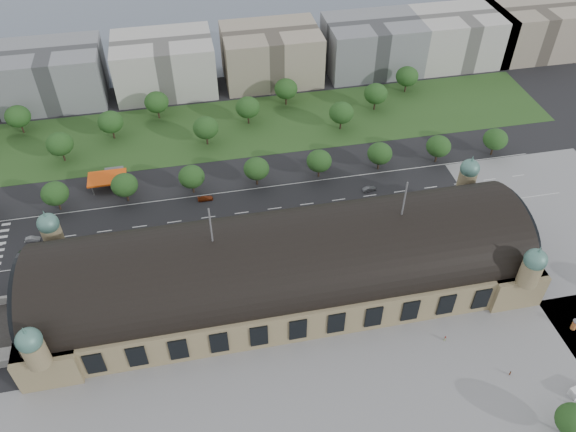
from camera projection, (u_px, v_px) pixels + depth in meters
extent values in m
plane|color=black|center=(284.00, 290.00, 175.05)|extent=(900.00, 900.00, 0.00)
cube|color=#8D7C57|center=(284.00, 277.00, 170.99)|extent=(150.00, 40.00, 12.00)
cube|color=#8D7C57|center=(56.00, 312.00, 161.20)|extent=(16.00, 43.00, 12.00)
cube|color=#8D7C57|center=(488.00, 246.00, 180.78)|extent=(16.00, 43.00, 12.00)
cylinder|color=black|center=(284.00, 264.00, 166.94)|extent=(144.00, 37.60, 37.60)
cylinder|color=black|center=(25.00, 297.00, 154.92)|extent=(1.20, 32.00, 32.00)
cylinder|color=black|center=(511.00, 225.00, 176.25)|extent=(1.20, 32.00, 32.00)
cylinder|color=#8D7C57|center=(53.00, 237.00, 169.60)|extent=(6.00, 6.00, 8.00)
sphere|color=slate|center=(48.00, 224.00, 165.88)|extent=(6.40, 6.40, 6.40)
cone|color=slate|center=(44.00, 214.00, 163.18)|extent=(1.00, 1.00, 2.50)
cylinder|color=#8D7C57|center=(466.00, 181.00, 189.18)|extent=(6.00, 6.00, 8.00)
sphere|color=slate|center=(470.00, 168.00, 185.46)|extent=(6.40, 6.40, 6.40)
cone|color=slate|center=(473.00, 159.00, 182.76)|extent=(1.00, 1.00, 2.50)
cylinder|color=#8D7C57|center=(36.00, 353.00, 139.28)|extent=(6.00, 6.00, 8.00)
sphere|color=slate|center=(29.00, 340.00, 135.56)|extent=(6.40, 6.40, 6.40)
cone|color=slate|center=(24.00, 330.00, 132.85)|extent=(1.00, 1.00, 2.50)
cylinder|color=#8D7C57|center=(530.00, 273.00, 158.86)|extent=(6.00, 6.00, 8.00)
sphere|color=slate|center=(536.00, 260.00, 155.14)|extent=(6.40, 6.40, 6.40)
cone|color=slate|center=(540.00, 250.00, 152.44)|extent=(1.00, 1.00, 2.50)
cylinder|color=#59595B|center=(211.00, 225.00, 150.83)|extent=(0.50, 0.50, 12.00)
cylinder|color=#59595B|center=(405.00, 199.00, 158.86)|extent=(0.50, 0.50, 12.00)
cube|color=gray|center=(355.00, 413.00, 144.75)|extent=(190.00, 48.00, 0.12)
cube|color=black|center=(208.00, 217.00, 199.56)|extent=(260.00, 26.00, 0.10)
cube|color=#2C5020|center=(208.00, 131.00, 240.00)|extent=(300.00, 45.00, 0.10)
cube|color=#E84D0D|center=(107.00, 178.00, 208.60)|extent=(14.00, 9.00, 0.70)
cube|color=#59595B|center=(115.00, 174.00, 215.32)|extent=(7.00, 5.00, 3.20)
cylinder|color=#59595B|center=(94.00, 180.00, 211.80)|extent=(0.50, 0.50, 4.40)
cylinder|color=#59595B|center=(123.00, 176.00, 213.40)|extent=(0.50, 0.50, 4.40)
cylinder|color=#59595B|center=(93.00, 190.00, 207.18)|extent=(0.50, 0.50, 4.40)
cylinder|color=#59595B|center=(123.00, 187.00, 208.78)|extent=(0.50, 0.50, 4.40)
cube|color=gray|center=(52.00, 75.00, 251.27)|extent=(45.00, 32.00, 24.00)
cube|color=#B9B7B0|center=(164.00, 64.00, 258.57)|extent=(45.00, 32.00, 24.00)
cube|color=tan|center=(271.00, 54.00, 265.88)|extent=(45.00, 32.00, 24.00)
cube|color=gray|center=(372.00, 45.00, 273.19)|extent=(45.00, 32.00, 24.00)
cube|color=#B9B7B0|center=(458.00, 37.00, 279.76)|extent=(45.00, 32.00, 24.00)
cube|color=tan|center=(532.00, 30.00, 285.61)|extent=(45.00, 32.00, 24.00)
cylinder|color=#2D2116|center=(59.00, 205.00, 201.33)|extent=(0.70, 0.70, 4.32)
ellipsoid|color=#1F4518|center=(55.00, 193.00, 197.76)|extent=(9.60, 9.60, 8.16)
cylinder|color=#2D2116|center=(127.00, 196.00, 204.84)|extent=(0.70, 0.70, 4.32)
ellipsoid|color=#1F4518|center=(124.00, 185.00, 201.27)|extent=(9.60, 9.60, 8.16)
cylinder|color=#2D2116|center=(193.00, 188.00, 208.35)|extent=(0.70, 0.70, 4.32)
ellipsoid|color=#1F4518|center=(192.00, 177.00, 204.78)|extent=(9.60, 9.60, 8.16)
cylinder|color=#2D2116|center=(257.00, 180.00, 211.86)|extent=(0.70, 0.70, 4.32)
ellipsoid|color=#1F4518|center=(256.00, 169.00, 208.28)|extent=(9.60, 9.60, 8.16)
cylinder|color=#2D2116|center=(319.00, 172.00, 215.36)|extent=(0.70, 0.70, 4.32)
ellipsoid|color=#1F4518|center=(319.00, 161.00, 211.79)|extent=(9.60, 9.60, 8.16)
cylinder|color=#2D2116|center=(378.00, 164.00, 218.87)|extent=(0.70, 0.70, 4.32)
ellipsoid|color=#1F4518|center=(380.00, 153.00, 215.30)|extent=(9.60, 9.60, 8.16)
cylinder|color=#2D2116|center=(436.00, 157.00, 222.38)|extent=(0.70, 0.70, 4.32)
ellipsoid|color=#1F4518|center=(439.00, 146.00, 218.81)|extent=(9.60, 9.60, 8.16)
cylinder|color=#2D2116|center=(492.00, 150.00, 225.88)|extent=(0.70, 0.70, 4.32)
ellipsoid|color=#1F4518|center=(495.00, 139.00, 222.31)|extent=(9.60, 9.60, 8.16)
cylinder|color=#2D2116|center=(22.00, 128.00, 237.28)|extent=(0.70, 0.70, 4.68)
ellipsoid|color=#1F4518|center=(18.00, 116.00, 233.41)|extent=(10.40, 10.40, 8.84)
cylinder|color=#2D2116|center=(64.00, 156.00, 222.73)|extent=(0.70, 0.70, 4.68)
ellipsoid|color=#1F4518|center=(60.00, 144.00, 218.86)|extent=(10.40, 10.40, 8.84)
cylinder|color=#2D2116|center=(113.00, 134.00, 234.17)|extent=(0.70, 0.70, 4.68)
ellipsoid|color=#1F4518|center=(110.00, 122.00, 230.30)|extent=(10.40, 10.40, 8.84)
cylinder|color=#2D2116|center=(159.00, 114.00, 245.61)|extent=(0.70, 0.70, 4.68)
ellipsoid|color=#1F4518|center=(156.00, 102.00, 241.74)|extent=(10.40, 10.40, 8.84)
cylinder|color=#2D2116|center=(207.00, 139.00, 231.05)|extent=(0.70, 0.70, 4.68)
ellipsoid|color=#1F4518|center=(206.00, 128.00, 227.19)|extent=(10.40, 10.40, 8.84)
cylinder|color=#2D2116|center=(248.00, 119.00, 242.49)|extent=(0.70, 0.70, 4.68)
ellipsoid|color=#1F4518|center=(248.00, 107.00, 238.63)|extent=(10.40, 10.40, 8.84)
cylinder|color=#2D2116|center=(286.00, 100.00, 253.93)|extent=(0.70, 0.70, 4.68)
ellipsoid|color=#1F4518|center=(286.00, 89.00, 250.07)|extent=(10.40, 10.40, 8.84)
cylinder|color=#2D2116|center=(341.00, 124.00, 239.38)|extent=(0.70, 0.70, 4.68)
ellipsoid|color=#1F4518|center=(341.00, 113.00, 235.51)|extent=(10.40, 10.40, 8.84)
cylinder|color=#2D2116|center=(374.00, 105.00, 250.82)|extent=(0.70, 0.70, 4.68)
ellipsoid|color=#1F4518|center=(376.00, 94.00, 246.95)|extent=(10.40, 10.40, 8.84)
cylinder|color=#2D2116|center=(405.00, 87.00, 262.26)|extent=(0.70, 0.70, 4.68)
ellipsoid|color=#1F4518|center=(407.00, 76.00, 258.39)|extent=(10.40, 10.40, 8.84)
cylinder|color=#2D2116|center=(568.00, 430.00, 139.16)|extent=(0.70, 0.70, 3.96)
ellipsoid|color=#1F4518|center=(574.00, 421.00, 135.89)|extent=(9.00, 9.00, 7.65)
imported|color=gray|center=(33.00, 239.00, 190.48)|extent=(4.94, 2.15, 1.58)
imported|color=black|center=(48.00, 242.00, 189.67)|extent=(4.80, 2.33, 1.32)
imported|color=maroon|center=(205.00, 198.00, 206.01)|extent=(5.59, 2.40, 1.60)
imported|color=#192847|center=(304.00, 219.00, 197.82)|extent=(4.85, 2.37, 1.59)
imported|color=#505257|center=(369.00, 189.00, 209.98)|extent=(5.21, 2.40, 1.66)
imported|color=#BCBDBF|center=(498.00, 194.00, 207.66)|extent=(6.21, 3.44, 1.64)
imported|color=black|center=(26.00, 267.00, 180.85)|extent=(5.11, 4.30, 1.65)
imported|color=maroon|center=(73.00, 270.00, 180.27)|extent=(5.09, 4.25, 1.29)
imported|color=#1A1742|center=(56.00, 264.00, 182.13)|extent=(5.32, 4.35, 1.45)
imported|color=slate|center=(136.00, 253.00, 185.80)|extent=(4.03, 3.37, 1.30)
imported|color=silver|center=(141.00, 256.00, 184.79)|extent=(4.31, 3.32, 1.37)
imported|color=gray|center=(141.00, 260.00, 183.35)|extent=(5.94, 4.95, 1.51)
imported|color=black|center=(219.00, 248.00, 187.50)|extent=(5.28, 4.20, 1.43)
imported|color=red|center=(264.00, 218.00, 196.92)|extent=(11.75, 3.05, 3.25)
imported|color=silver|center=(244.00, 231.00, 192.29)|extent=(10.76, 3.01, 2.97)
imported|color=silver|center=(370.00, 208.00, 200.62)|extent=(13.10, 3.38, 3.63)
cube|color=white|center=(574.00, 395.00, 147.45)|extent=(2.10, 2.61, 1.91)
cylinder|color=#BA2E4C|center=(574.00, 325.00, 163.05)|extent=(1.56, 1.56, 3.35)
cylinder|color=#59595B|center=(576.00, 321.00, 161.84)|extent=(1.90, 1.90, 0.28)
imported|color=gray|center=(445.00, 338.00, 160.55)|extent=(0.99, 0.76, 1.79)
imported|color=gray|center=(510.00, 373.00, 152.22)|extent=(0.75, 0.76, 1.78)
imported|color=gray|center=(576.00, 405.00, 145.41)|extent=(1.13, 1.23, 1.81)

